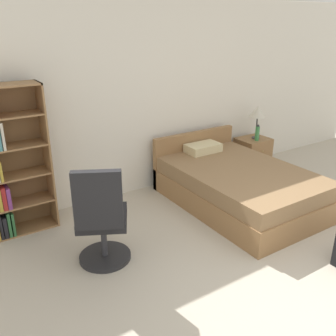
# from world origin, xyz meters

# --- Properties ---
(wall_back) EXTENTS (9.00, 0.06, 2.60)m
(wall_back) POSITION_xyz_m (0.00, 3.23, 1.30)
(wall_back) COLOR silver
(wall_back) RESTS_ON ground_plane
(bookshelf) EXTENTS (0.73, 0.32, 1.69)m
(bookshelf) POSITION_xyz_m (-1.97, 2.94, 0.84)
(bookshelf) COLOR olive
(bookshelf) RESTS_ON ground_plane
(bed) EXTENTS (1.41, 2.10, 0.76)m
(bed) POSITION_xyz_m (0.68, 2.10, 0.26)
(bed) COLOR olive
(bed) RESTS_ON ground_plane
(office_chair) EXTENTS (0.67, 0.71, 1.09)m
(office_chair) POSITION_xyz_m (-1.37, 1.79, 0.50)
(office_chair) COLOR #232326
(office_chair) RESTS_ON ground_plane
(nightstand) EXTENTS (0.50, 0.44, 0.51)m
(nightstand) POSITION_xyz_m (1.78, 2.91, 0.26)
(nightstand) COLOR olive
(nightstand) RESTS_ON ground_plane
(table_lamp) EXTENTS (0.26, 0.26, 0.53)m
(table_lamp) POSITION_xyz_m (1.81, 2.90, 0.94)
(table_lamp) COLOR #333333
(table_lamp) RESTS_ON nightstand
(water_bottle) EXTENTS (0.07, 0.07, 0.26)m
(water_bottle) POSITION_xyz_m (1.74, 2.81, 0.64)
(water_bottle) COLOR #3F8C4C
(water_bottle) RESTS_ON nightstand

